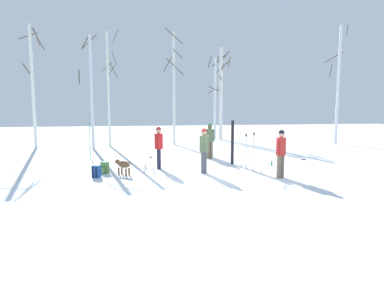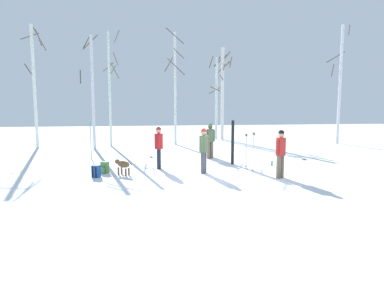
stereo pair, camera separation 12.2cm
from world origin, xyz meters
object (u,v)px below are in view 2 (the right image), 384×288
at_px(birch_tree_5, 223,91).
at_px(birch_tree_6, 340,84).
at_px(dog, 123,165).
at_px(backpack_1, 105,168).
at_px(birch_tree_1, 92,91).
at_px(ski_pair_planted_0, 91,140).
at_px(ski_poles_0, 253,151).
at_px(water_bottle_0, 272,164).
at_px(ski_pair_planted_1, 233,143).
at_px(birch_tree_0, 34,84).
at_px(person_0, 204,148).
at_px(person_1, 281,151).
at_px(person_3, 210,138).
at_px(ski_poles_1, 246,150).
at_px(person_2, 159,145).
at_px(birch_tree_2, 110,87).
at_px(birch_tree_3, 175,87).
at_px(ski_pair_lying_0, 152,157).
at_px(backpack_0, 96,171).
at_px(birch_tree_4, 217,97).
at_px(ski_pair_lying_1, 304,160).

bearing_deg(birch_tree_5, birch_tree_6, -28.88).
height_order(dog, backpack_1, dog).
bearing_deg(dog, birch_tree_1, 105.70).
relative_size(ski_pair_planted_0, ski_poles_0, 1.19).
height_order(water_bottle_0, birch_tree_5, birch_tree_5).
height_order(ski_pair_planted_1, birch_tree_5, birch_tree_5).
relative_size(backpack_1, birch_tree_5, 0.06).
distance_m(ski_pair_planted_0, birch_tree_0, 6.89).
xyz_separation_m(person_0, person_1, (2.54, -1.21, 0.00)).
xyz_separation_m(person_0, person_3, (0.91, 3.35, 0.00)).
bearing_deg(person_0, ski_poles_1, 21.91).
height_order(person_2, ski_pair_planted_0, ski_pair_planted_0).
xyz_separation_m(dog, birch_tree_2, (-1.29, 8.98, 3.30)).
height_order(ski_pair_planted_0, birch_tree_2, birch_tree_2).
bearing_deg(birch_tree_6, person_3, -152.81).
relative_size(ski_poles_0, backpack_1, 3.50).
height_order(backpack_1, birch_tree_3, birch_tree_3).
bearing_deg(birch_tree_0, birch_tree_6, -1.41).
relative_size(ski_pair_lying_0, birch_tree_6, 0.22).
bearing_deg(ski_poles_0, ski_pair_planted_1, 101.01).
xyz_separation_m(backpack_0, birch_tree_2, (-0.37, 9.27, 3.47)).
relative_size(person_1, ski_poles_1, 1.21).
xyz_separation_m(ski_pair_planted_0, birch_tree_4, (7.92, 8.29, 2.30)).
bearing_deg(ski_poles_1, person_0, -158.09).
height_order(backpack_1, birch_tree_5, birch_tree_5).
xyz_separation_m(person_1, birch_tree_1, (-7.74, 9.02, 2.43)).
relative_size(ski_pair_lying_1, birch_tree_2, 0.26).
bearing_deg(ski_pair_planted_0, birch_tree_0, 128.79).
relative_size(person_3, birch_tree_6, 0.22).
distance_m(person_1, birch_tree_2, 12.66).
bearing_deg(ski_poles_1, birch_tree_5, 81.53).
bearing_deg(person_1, birch_tree_6, 49.70).
bearing_deg(water_bottle_0, birch_tree_6, 44.19).
distance_m(ski_pair_planted_1, birch_tree_5, 11.09).
distance_m(birch_tree_0, birch_tree_5, 12.75).
bearing_deg(birch_tree_0, birch_tree_2, 3.39).
relative_size(ski_pair_planted_1, birch_tree_5, 0.28).
bearing_deg(birch_tree_4, dog, -116.98).
bearing_deg(birch_tree_2, dog, -81.84).
bearing_deg(birch_tree_1, person_3, -36.10).
height_order(dog, birch_tree_2, birch_tree_2).
bearing_deg(person_2, ski_pair_lying_1, 9.26).
bearing_deg(birch_tree_2, birch_tree_6, -2.80).
distance_m(backpack_0, birch_tree_5, 14.93).
relative_size(backpack_1, birch_tree_2, 0.06).
bearing_deg(person_3, ski_pair_planted_1, -68.59).
bearing_deg(backpack_1, birch_tree_1, 101.35).
bearing_deg(ski_poles_1, birch_tree_2, 126.79).
relative_size(person_0, birch_tree_3, 0.23).
bearing_deg(birch_tree_2, person_2, -71.43).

